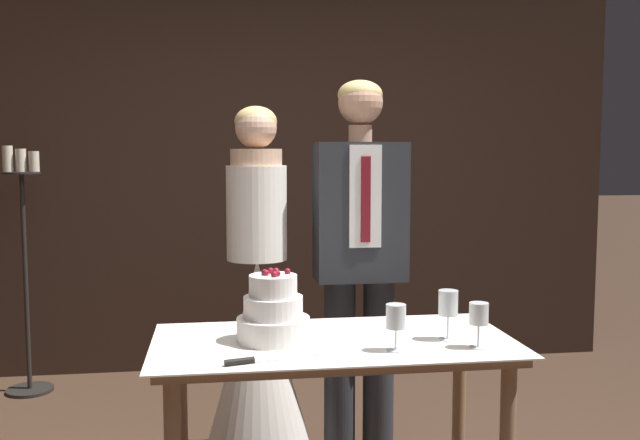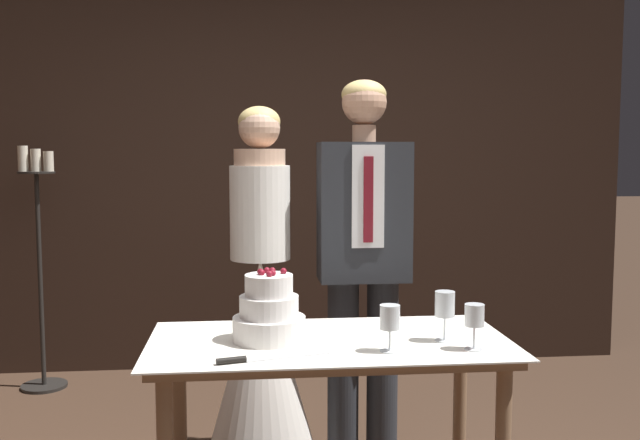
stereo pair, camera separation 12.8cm
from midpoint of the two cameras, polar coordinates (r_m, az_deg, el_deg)
The scene contains 10 objects.
wall_back at distance 4.89m, azimuth -1.58°, elevation 5.14°, with size 4.64×0.12×2.89m, color black.
cake_table at distance 2.72m, azimuth 2.17°, elevation -11.67°, with size 1.34×0.69×0.77m.
tiered_cake at distance 2.66m, azimuth -2.71°, elevation -7.47°, with size 0.27×0.27×0.27m.
cake_knife at distance 2.43m, azimuth -3.97°, elevation -11.05°, with size 0.39×0.12×0.02m.
wine_glass_near at distance 2.61m, azimuth 13.64°, elevation -7.61°, with size 0.07×0.07×0.16m.
wine_glass_middle at distance 2.69m, azimuth 11.31°, elevation -6.73°, with size 0.07×0.07×0.19m.
wine_glass_far at distance 2.53m, azimuth 7.07°, elevation -7.85°, with size 0.07×0.07×0.17m.
bride at distance 3.41m, azimuth -3.66°, elevation -9.15°, with size 0.54×0.54×1.68m.
groom at distance 3.38m, azimuth 4.58°, elevation -2.26°, with size 0.42×0.25×1.81m.
candle_stand at distance 4.71m, azimuth -20.81°, elevation -3.38°, with size 0.28×0.28×1.51m.
Camera 2 is at (-0.30, -2.52, 1.47)m, focal length 40.00 mm.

